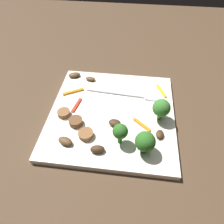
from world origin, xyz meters
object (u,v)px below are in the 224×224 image
object	(u,v)px
broccoli_floret_0	(145,142)
pepper_strip_0	(77,105)
mushroom_3	(74,75)
mushroom_4	(160,134)
broccoli_floret_2	(120,132)
fork	(129,95)
pepper_strip_1	(142,125)
plate	(112,114)
pepper_strip_3	(161,91)
mushroom_5	(65,141)
sausage_slice_2	(86,134)
broccoli_floret_1	(161,108)
mushroom_2	(90,79)
pepper_strip_2	(73,92)
sausage_slice_1	(76,122)
mushroom_0	(97,149)
mushroom_1	(115,123)
sausage_slice_0	(64,113)

from	to	relation	value
broccoli_floret_0	pepper_strip_0	distance (m)	0.19
mushroom_3	mushroom_4	world-z (taller)	same
broccoli_floret_2	fork	bearing A→B (deg)	86.27
mushroom_4	pepper_strip_1	world-z (taller)	mushroom_4
plate	pepper_strip_3	bearing A→B (deg)	35.97
fork	mushroom_5	bearing A→B (deg)	-123.15
broccoli_floret_0	mushroom_4	bearing A→B (deg)	50.62
sausage_slice_2	broccoli_floret_1	bearing A→B (deg)	23.54
sausage_slice_2	pepper_strip_0	bearing A→B (deg)	115.82
mushroom_2	pepper_strip_0	world-z (taller)	mushroom_2
broccoli_floret_1	mushroom_5	world-z (taller)	broccoli_floret_1
pepper_strip_2	mushroom_3	bearing A→B (deg)	101.02
broccoli_floret_1	sausage_slice_2	size ratio (longest dim) A/B	1.73
mushroom_4	pepper_strip_3	xyz separation A→B (m)	(0.01, 0.14, -0.00)
sausage_slice_1	mushroom_0	distance (m)	0.09
mushroom_5	mushroom_4	bearing A→B (deg)	12.18
mushroom_0	pepper_strip_3	size ratio (longest dim) A/B	0.61
broccoli_floret_0	mushroom_3	bearing A→B (deg)	132.06
plate	pepper_strip_1	bearing A→B (deg)	-24.10
mushroom_3	pepper_strip_1	world-z (taller)	mushroom_3
pepper_strip_3	mushroom_1	bearing A→B (deg)	-131.33
pepper_strip_2	sausage_slice_0	bearing A→B (deg)	-91.44
mushroom_3	mushroom_5	distance (m)	0.22
mushroom_5	pepper_strip_1	world-z (taller)	mushroom_5
broccoli_floret_0	mushroom_2	world-z (taller)	broccoli_floret_0
mushroom_0	sausage_slice_1	bearing A→B (deg)	133.07
pepper_strip_3	sausage_slice_2	bearing A→B (deg)	-135.73
mushroom_1	broccoli_floret_1	bearing A→B (deg)	16.64
mushroom_1	mushroom_3	size ratio (longest dim) A/B	0.85
broccoli_floret_2	sausage_slice_2	size ratio (longest dim) A/B	1.63
sausage_slice_2	mushroom_4	distance (m)	0.15
broccoli_floret_2	broccoli_floret_0	bearing A→B (deg)	-17.42
mushroom_5	pepper_strip_0	xyz separation A→B (m)	(-0.00, 0.10, -0.00)
sausage_slice_1	mushroom_0	size ratio (longest dim) A/B	1.05
broccoli_floret_2	mushroom_4	size ratio (longest dim) A/B	2.24
pepper_strip_2	pepper_strip_1	bearing A→B (deg)	-26.23
sausage_slice_1	broccoli_floret_0	bearing A→B (deg)	-18.91
sausage_slice_0	mushroom_0	distance (m)	0.12
mushroom_0	mushroom_1	world-z (taller)	mushroom_0
mushroom_5	broccoli_floret_0	bearing A→B (deg)	0.34
broccoli_floret_0	mushroom_4	world-z (taller)	broccoli_floret_0
sausage_slice_0	pepper_strip_1	distance (m)	0.18
sausage_slice_0	pepper_strip_2	size ratio (longest dim) A/B	0.53
sausage_slice_1	pepper_strip_1	distance (m)	0.14
broccoli_floret_1	sausage_slice_1	bearing A→B (deg)	-168.53
mushroom_2	plate	bearing A→B (deg)	-56.50
broccoli_floret_2	mushroom_4	world-z (taller)	broccoli_floret_2
pepper_strip_0	pepper_strip_2	xyz separation A→B (m)	(-0.02, 0.05, 0.00)
mushroom_4	pepper_strip_0	xyz separation A→B (m)	(-0.19, 0.06, -0.00)
sausage_slice_0	mushroom_4	bearing A→B (deg)	-8.74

